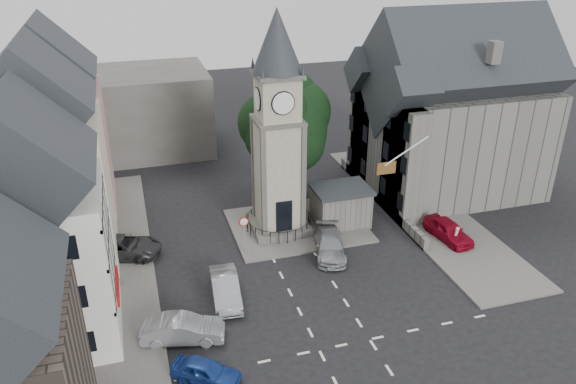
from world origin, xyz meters
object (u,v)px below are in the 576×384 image
object	(u,v)px
car_west_blue	(206,371)
pedestrian	(456,237)
clock_tower	(278,128)
stone_shelter	(341,206)
car_east_red	(448,230)

from	to	relation	value
car_west_blue	pedestrian	xyz separation A→B (m)	(19.25, 8.00, 0.16)
clock_tower	pedestrian	world-z (taller)	clock_tower
stone_shelter	pedestrian	size ratio (longest dim) A/B	2.76
stone_shelter	car_west_blue	distance (m)	18.46
stone_shelter	car_east_red	world-z (taller)	stone_shelter
stone_shelter	car_east_red	size ratio (longest dim) A/B	0.98
clock_tower	car_east_red	size ratio (longest dim) A/B	3.72
car_west_blue	pedestrian	world-z (taller)	pedestrian
clock_tower	car_east_red	distance (m)	14.55
clock_tower	pedestrian	bearing A→B (deg)	-27.52
car_west_blue	stone_shelter	bearing A→B (deg)	-7.50
clock_tower	car_west_blue	distance (m)	17.67
clock_tower	car_west_blue	bearing A→B (deg)	-118.99
stone_shelter	car_east_red	xyz separation A→B (m)	(6.70, -4.50, -0.80)
car_east_red	stone_shelter	bearing A→B (deg)	138.28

